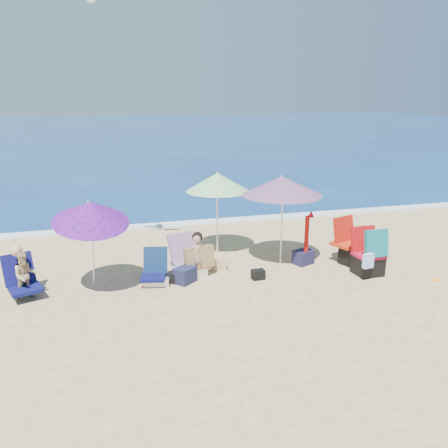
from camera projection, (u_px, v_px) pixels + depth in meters
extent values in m
plane|color=#D8BC84|center=(253.00, 292.00, 8.75)|extent=(120.00, 120.00, 0.00)
cube|color=navy|center=(121.00, 130.00, 50.58)|extent=(120.00, 80.00, 0.12)
cube|color=white|center=(197.00, 223.00, 13.49)|extent=(120.00, 0.50, 0.04)
cylinder|color=silver|center=(282.00, 224.00, 10.03)|extent=(0.04, 0.04, 1.82)
cone|color=#E01D55|center=(282.00, 186.00, 9.80)|extent=(1.99, 1.99, 0.41)
cylinder|color=silver|center=(281.00, 177.00, 9.75)|extent=(0.03, 0.03, 0.11)
cylinder|color=white|center=(217.00, 217.00, 10.70)|extent=(0.03, 0.03, 1.78)
cone|color=#1E9D18|center=(217.00, 182.00, 10.50)|extent=(1.50, 1.50, 0.42)
cylinder|color=white|center=(218.00, 174.00, 10.46)|extent=(0.03, 0.03, 0.11)
cylinder|color=white|center=(94.00, 249.00, 8.73)|extent=(0.13, 0.42, 1.57)
cone|color=#A8188B|center=(91.00, 212.00, 8.33)|extent=(1.71, 1.75, 0.73)
cylinder|color=white|center=(88.00, 203.00, 8.24)|extent=(0.04, 0.06, 0.11)
cylinder|color=#AE100C|center=(306.00, 241.00, 10.02)|extent=(0.11, 0.11, 1.11)
cone|color=#B20C17|center=(311.00, 214.00, 9.88)|extent=(0.16, 0.16, 0.14)
cube|color=#0C0F44|center=(153.00, 278.00, 9.01)|extent=(0.55, 0.51, 0.06)
cube|color=#0C2143|center=(155.00, 260.00, 9.24)|extent=(0.52, 0.37, 0.51)
cube|color=silver|center=(157.00, 280.00, 9.15)|extent=(0.58, 0.53, 0.15)
cube|color=#C65245|center=(187.00, 263.00, 9.69)|extent=(0.66, 0.62, 0.07)
cube|color=#C64649|center=(182.00, 247.00, 9.76)|extent=(0.62, 0.46, 0.60)
cube|color=white|center=(190.00, 272.00, 9.54)|extent=(0.69, 0.64, 0.18)
cube|color=red|center=(347.00, 244.00, 10.20)|extent=(0.72, 0.69, 0.06)
cube|color=#B11A0C|center=(344.00, 229.00, 10.27)|extent=(0.60, 0.35, 0.58)
cube|color=black|center=(355.00, 255.00, 10.17)|extent=(0.70, 0.66, 0.42)
cube|color=red|center=(369.00, 255.00, 9.54)|extent=(0.58, 0.52, 0.06)
cube|color=#B40C0F|center=(363.00, 239.00, 9.68)|extent=(0.56, 0.18, 0.56)
cube|color=black|center=(368.00, 265.00, 9.59)|extent=(0.55, 0.50, 0.40)
cube|color=#0A7F74|center=(376.00, 243.00, 9.25)|extent=(0.50, 0.20, 0.56)
cube|color=#9AC0F6|center=(368.00, 261.00, 9.13)|extent=(0.23, 0.14, 0.30)
imported|color=#A87165|center=(196.00, 257.00, 9.37)|extent=(0.37, 0.28, 0.89)
cube|color=#2D0E63|center=(195.00, 267.00, 9.56)|extent=(0.58, 0.54, 0.06)
cube|color=navy|center=(199.00, 257.00, 9.43)|extent=(0.65, 0.36, 0.46)
sphere|color=black|center=(197.00, 237.00, 9.50)|extent=(0.22, 0.22, 0.22)
imported|color=tan|center=(25.00, 275.00, 8.39)|extent=(0.52, 0.46, 0.89)
cube|color=#0C0E43|center=(26.00, 289.00, 8.40)|extent=(0.67, 0.63, 0.06)
cube|color=#0B0B41|center=(18.00, 269.00, 8.58)|extent=(0.61, 0.48, 0.57)
sphere|color=tan|center=(16.00, 250.00, 8.38)|extent=(0.22, 0.22, 0.22)
cube|color=#1B1D3C|center=(185.00, 275.00, 9.17)|extent=(0.50, 0.49, 0.32)
cube|color=black|center=(174.00, 278.00, 9.19)|extent=(0.34, 0.32, 0.20)
cube|color=tan|center=(220.00, 264.00, 9.90)|extent=(0.32, 0.26, 0.24)
cube|color=#1C1A3B|center=(303.00, 257.00, 10.20)|extent=(0.50, 0.44, 0.31)
cube|color=black|center=(258.00, 274.00, 9.36)|extent=(0.27, 0.20, 0.20)
cube|color=orange|center=(437.00, 280.00, 9.30)|extent=(0.21, 0.13, 0.03)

